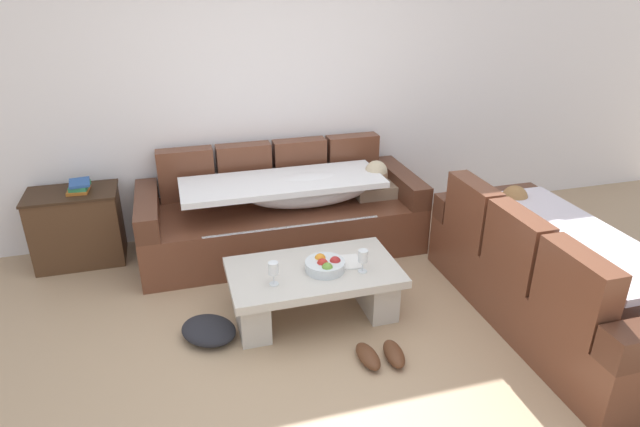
# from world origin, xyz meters

# --- Properties ---
(ground_plane) EXTENTS (14.00, 14.00, 0.00)m
(ground_plane) POSITION_xyz_m (0.00, 0.00, 0.00)
(ground_plane) COLOR tan
(back_wall) EXTENTS (9.00, 0.10, 2.70)m
(back_wall) POSITION_xyz_m (0.00, 2.15, 1.35)
(back_wall) COLOR white
(back_wall) RESTS_ON ground_plane
(couch_along_wall) EXTENTS (2.42, 0.92, 0.88)m
(couch_along_wall) POSITION_xyz_m (0.04, 1.62, 0.33)
(couch_along_wall) COLOR brown
(couch_along_wall) RESTS_ON ground_plane
(couch_near_window) EXTENTS (0.92, 2.05, 0.88)m
(couch_near_window) POSITION_xyz_m (1.61, 0.05, 0.34)
(couch_near_window) COLOR brown
(couch_near_window) RESTS_ON ground_plane
(coffee_table) EXTENTS (1.20, 0.68, 0.38)m
(coffee_table) POSITION_xyz_m (-0.00, 0.54, 0.24)
(coffee_table) COLOR beige
(coffee_table) RESTS_ON ground_plane
(fruit_bowl) EXTENTS (0.28, 0.28, 0.10)m
(fruit_bowl) POSITION_xyz_m (0.07, 0.50, 0.42)
(fruit_bowl) COLOR silver
(fruit_bowl) RESTS_ON coffee_table
(wine_glass_near_left) EXTENTS (0.07, 0.07, 0.17)m
(wine_glass_near_left) POSITION_xyz_m (-0.31, 0.42, 0.50)
(wine_glass_near_left) COLOR silver
(wine_glass_near_left) RESTS_ON coffee_table
(wine_glass_near_right) EXTENTS (0.07, 0.07, 0.17)m
(wine_glass_near_right) POSITION_xyz_m (0.32, 0.41, 0.50)
(wine_glass_near_right) COLOR silver
(wine_glass_near_right) RESTS_ON coffee_table
(open_magazine) EXTENTS (0.30, 0.24, 0.01)m
(open_magazine) POSITION_xyz_m (0.21, 0.56, 0.39)
(open_magazine) COLOR white
(open_magazine) RESTS_ON coffee_table
(side_cabinet) EXTENTS (0.72, 0.44, 0.64)m
(side_cabinet) POSITION_xyz_m (-1.71, 1.85, 0.32)
(side_cabinet) COLOR #4B301D
(side_cabinet) RESTS_ON ground_plane
(book_stack_on_cabinet) EXTENTS (0.19, 0.23, 0.08)m
(book_stack_on_cabinet) POSITION_xyz_m (-1.63, 1.85, 0.68)
(book_stack_on_cabinet) COLOR #B76623
(book_stack_on_cabinet) RESTS_ON side_cabinet
(pair_of_shoes) EXTENTS (0.31, 0.30, 0.09)m
(pair_of_shoes) POSITION_xyz_m (0.28, -0.08, 0.04)
(pair_of_shoes) COLOR #59331E
(pair_of_shoes) RESTS_ON ground_plane
(crumpled_garment) EXTENTS (0.51, 0.51, 0.12)m
(crumpled_garment) POSITION_xyz_m (-0.76, 0.46, 0.06)
(crumpled_garment) COLOR #232328
(crumpled_garment) RESTS_ON ground_plane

